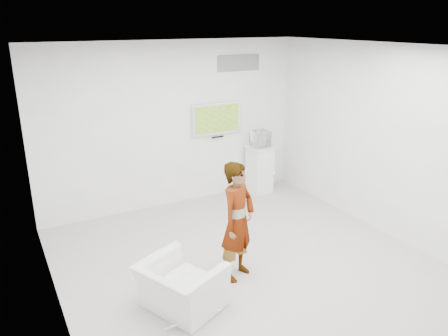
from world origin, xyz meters
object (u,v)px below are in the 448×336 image
at_px(armchair, 181,286).
at_px(floor_uplight, 272,179).
at_px(pedestal, 259,169).
at_px(person, 238,221).
at_px(tv, 216,119).

relative_size(armchair, floor_uplight, 3.02).
bearing_deg(pedestal, person, -128.53).
relative_size(tv, person, 0.62).
distance_m(armchair, pedestal, 4.02).
distance_m(person, pedestal, 3.17).
bearing_deg(floor_uplight, armchair, -139.08).
bearing_deg(tv, person, -112.43).
bearing_deg(floor_uplight, pedestal, -163.08).
bearing_deg(pedestal, tv, 164.02).
relative_size(person, pedestal, 1.71).
xyz_separation_m(person, pedestal, (1.97, 2.47, -0.34)).
height_order(armchair, floor_uplight, armchair).
bearing_deg(floor_uplight, tv, 174.65).
relative_size(armchair, pedestal, 0.97).
xyz_separation_m(person, floor_uplight, (2.38, 2.59, -0.66)).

